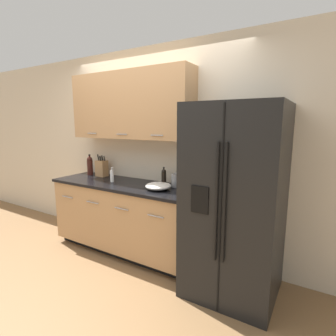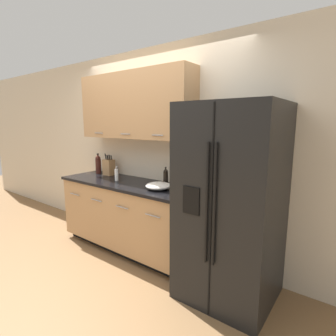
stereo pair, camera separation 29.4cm
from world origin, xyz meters
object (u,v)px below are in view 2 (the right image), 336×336
at_px(refrigerator, 231,204).
at_px(knife_block, 109,167).
at_px(mixing_bowl, 158,186).
at_px(wine_bottle, 98,164).
at_px(steel_canister, 178,181).
at_px(soap_dispenser, 116,175).
at_px(oil_bottle, 166,177).

height_order(refrigerator, knife_block, refrigerator).
height_order(knife_block, mixing_bowl, knife_block).
height_order(knife_block, wine_bottle, knife_block).
distance_m(steel_canister, mixing_bowl, 0.24).
bearing_deg(knife_block, soap_dispenser, -27.32).
bearing_deg(soap_dispenser, oil_bottle, 16.66).
xyz_separation_m(oil_bottle, steel_canister, (0.18, -0.01, -0.02)).
distance_m(oil_bottle, mixing_bowl, 0.23).
bearing_deg(steel_canister, refrigerator, -17.42).
distance_m(refrigerator, mixing_bowl, 0.91).
distance_m(refrigerator, oil_bottle, 1.00).
xyz_separation_m(refrigerator, steel_canister, (-0.78, 0.25, 0.07)).
xyz_separation_m(knife_block, steel_canister, (1.22, -0.00, -0.04)).
bearing_deg(oil_bottle, refrigerator, -14.65).
bearing_deg(refrigerator, soap_dispenser, 178.13).
relative_size(wine_bottle, oil_bottle, 1.35).
bearing_deg(wine_bottle, soap_dispenser, -16.79).
xyz_separation_m(knife_block, mixing_bowl, (1.09, -0.21, -0.08)).
bearing_deg(refrigerator, steel_canister, 162.58).
bearing_deg(steel_canister, oil_bottle, 178.00).
distance_m(refrigerator, wine_bottle, 2.24).
relative_size(knife_block, mixing_bowl, 1.05).
distance_m(refrigerator, soap_dispenser, 1.63).
bearing_deg(mixing_bowl, oil_bottle, 105.14).
relative_size(refrigerator, oil_bottle, 8.24).
distance_m(soap_dispenser, oil_bottle, 0.69).
xyz_separation_m(refrigerator, soap_dispenser, (-1.62, 0.05, 0.07)).
relative_size(soap_dispenser, oil_bottle, 0.86).
distance_m(wine_bottle, steel_canister, 1.44).
bearing_deg(steel_canister, mixing_bowl, -121.06).
distance_m(knife_block, soap_dispenser, 0.42).
height_order(soap_dispenser, steel_canister, soap_dispenser).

